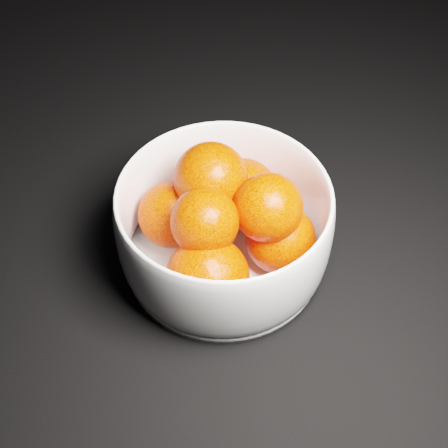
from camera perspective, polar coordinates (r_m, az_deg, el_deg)
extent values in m
cube|color=black|center=(0.88, 13.34, 12.16)|extent=(3.00, 3.00, 0.00)
cylinder|color=white|center=(0.64, 0.00, -2.97)|extent=(0.20, 0.20, 0.01)
sphere|color=#F43105|center=(0.64, 1.66, 2.74)|extent=(0.07, 0.07, 0.07)
sphere|color=#F43105|center=(0.62, -4.80, 0.85)|extent=(0.07, 0.07, 0.07)
sphere|color=#F43105|center=(0.57, -1.51, -4.89)|extent=(0.08, 0.08, 0.08)
sphere|color=#F43105|center=(0.60, 5.19, -1.37)|extent=(0.07, 0.07, 0.07)
sphere|color=#F43105|center=(0.60, -1.21, 4.15)|extent=(0.07, 0.07, 0.07)
sphere|color=#F43105|center=(0.56, -1.78, 0.24)|extent=(0.06, 0.06, 0.06)
sphere|color=#F43105|center=(0.57, 4.05, 1.49)|extent=(0.07, 0.07, 0.07)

